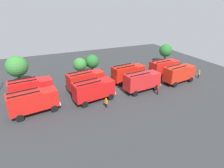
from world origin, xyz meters
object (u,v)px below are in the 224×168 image
Objects in this scene: traffic_cone_1 at (132,87)px; tree_1 at (80,65)px; firefighter_3 at (199,74)px; fire_truck_3 at (179,73)px; fire_truck_6 at (128,73)px; fire_truck_2 at (142,81)px; tree_0 at (17,66)px; traffic_cone_0 at (105,78)px; fire_truck_7 at (164,67)px; tree_2 at (92,62)px; firefighter_1 at (140,81)px; fire_truck_5 at (86,80)px; firefighter_2 at (106,103)px; tree_3 at (166,51)px; firefighter_0 at (158,90)px; fire_truck_0 at (33,101)px; fire_truck_1 at (94,89)px; fire_truck_4 at (31,88)px.

tree_1 is at bearing 129.87° from traffic_cone_1.
traffic_cone_1 is (-16.32, 1.31, -0.69)m from firefighter_3.
fire_truck_3 is 21.16m from tree_1.
fire_truck_6 is 16.31m from firefighter_3.
tree_1 is at bearing 122.91° from fire_truck_2.
tree_0 is 17.71m from traffic_cone_0.
tree_2 reaches higher than fire_truck_7.
fire_truck_7 is 8.04m from firefighter_1.
firefighter_2 is (1.14, -7.51, -1.25)m from fire_truck_5.
tree_2 is at bearing -173.89° from firefighter_3.
tree_2 is at bearing -178.41° from tree_3.
firefighter_0 reaches higher than traffic_cone_1.
tree_3 is at bearing 7.66° from fire_truck_5.
firefighter_1 reaches higher than traffic_cone_0.
fire_truck_0 and fire_truck_1 have the same top height.
fire_truck_7 is 1.54× the size of tree_2.
fire_truck_6 is at bearing -5.84° from fire_truck_4.
traffic_cone_1 is at bearing -171.53° from fire_truck_7.
tree_2 is (-21.25, 11.27, 2.26)m from firefighter_3.
fire_truck_1 is 11.82m from firefighter_0.
tree_2 is (-5.90, 11.81, 1.11)m from fire_truck_2.
fire_truck_0 reaches higher than traffic_cone_0.
traffic_cone_1 is at bearing -27.50° from fire_truck_5.
traffic_cone_1 is at bearing 15.40° from firefighter_2.
tree_3 is 7.08× the size of traffic_cone_0.
fire_truck_0 is at bearing 174.92° from fire_truck_2.
firefighter_3 is at bearing -6.74° from fire_truck_1.
fire_truck_1 and fire_truck_2 have the same top height.
firefighter_2 is 0.31× the size of tree_3.
fire_truck_7 is 9.96m from firefighter_0.
tree_3 is at bearing 20.25° from fire_truck_6.
fire_truck_3 and fire_truck_5 have the same top height.
firefighter_2 is at bearing -88.23° from tree_1.
fire_truck_0 and fire_truck_3 have the same top height.
fire_truck_7 is at bearing 36.83° from firefighter_1.
traffic_cone_1 is at bearing -144.96° from firefighter_1.
firefighter_0 is 12.01m from traffic_cone_0.
firefighter_2 is (10.77, -7.82, -1.25)m from fire_truck_4.
fire_truck_3 is at bearing -143.59° from firefighter_3.
tree_0 is at bearing 167.81° from traffic_cone_0.
tree_0 is (-23.15, 13.87, 3.38)m from firefighter_0.
fire_truck_5 reaches higher than firefighter_3.
traffic_cone_1 is at bearing -25.25° from tree_0.
fire_truck_5 is 18.36m from fire_truck_7.
fire_truck_3 is 1.54× the size of tree_2.
firefighter_3 is at bearing -8.85° from firefighter_2.
tree_2 is (3.63, 11.82, 1.11)m from fire_truck_1.
fire_truck_1 is 1.54× the size of tree_2.
fire_truck_1 and fire_truck_5 have the same top height.
fire_truck_0 is 1.17× the size of tree_0.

